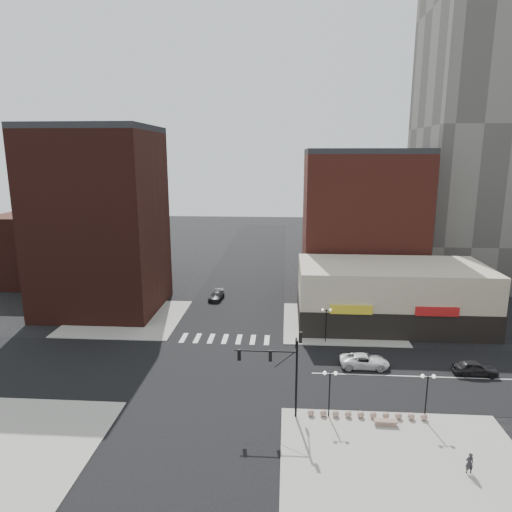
{
  "coord_description": "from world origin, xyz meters",
  "views": [
    {
      "loc": [
        7.21,
        -43.31,
        21.92
      ],
      "look_at": [
        3.86,
        5.61,
        11.0
      ],
      "focal_mm": 32.0,
      "sensor_mm": 36.0,
      "label": 1
    }
  ],
  "objects_px": {
    "street_lamp_se_a": "(330,382)",
    "street_lamp_se_b": "(427,385)",
    "pedestrian": "(469,463)",
    "street_lamp_ne": "(326,316)",
    "white_suv": "(365,361)",
    "dark_sedan_north": "(216,296)",
    "traffic_signal": "(285,361)",
    "dark_sedan_east": "(475,368)",
    "stone_bench": "(386,422)"
  },
  "relations": [
    {
      "from": "traffic_signal",
      "to": "dark_sedan_east",
      "type": "xyz_separation_m",
      "value": [
        19.3,
        8.65,
        -4.22
      ]
    },
    {
      "from": "street_lamp_se_a",
      "to": "stone_bench",
      "type": "distance_m",
      "value": 5.52
    },
    {
      "from": "street_lamp_ne",
      "to": "pedestrian",
      "type": "bearing_deg",
      "value": -70.03
    },
    {
      "from": "traffic_signal",
      "to": "dark_sedan_east",
      "type": "height_order",
      "value": "traffic_signal"
    },
    {
      "from": "street_lamp_se_b",
      "to": "pedestrian",
      "type": "distance_m",
      "value": 7.01
    },
    {
      "from": "street_lamp_se_a",
      "to": "dark_sedan_north",
      "type": "height_order",
      "value": "street_lamp_se_a"
    },
    {
      "from": "white_suv",
      "to": "dark_sedan_east",
      "type": "height_order",
      "value": "dark_sedan_east"
    },
    {
      "from": "street_lamp_se_a",
      "to": "street_lamp_se_b",
      "type": "bearing_deg",
      "value": 0.0
    },
    {
      "from": "dark_sedan_east",
      "to": "pedestrian",
      "type": "xyz_separation_m",
      "value": [
        -6.37,
        -15.3,
        0.16
      ]
    },
    {
      "from": "street_lamp_se_b",
      "to": "traffic_signal",
      "type": "bearing_deg",
      "value": 179.18
    },
    {
      "from": "street_lamp_se_a",
      "to": "street_lamp_se_b",
      "type": "height_order",
      "value": "same"
    },
    {
      "from": "white_suv",
      "to": "dark_sedan_east",
      "type": "relative_size",
      "value": 1.17
    },
    {
      "from": "traffic_signal",
      "to": "street_lamp_se_a",
      "type": "bearing_deg",
      "value": -2.57
    },
    {
      "from": "traffic_signal",
      "to": "street_lamp_se_a",
      "type": "relative_size",
      "value": 1.87
    },
    {
      "from": "street_lamp_se_a",
      "to": "pedestrian",
      "type": "relative_size",
      "value": 2.65
    },
    {
      "from": "street_lamp_ne",
      "to": "dark_sedan_east",
      "type": "distance_m",
      "value": 16.41
    },
    {
      "from": "street_lamp_se_a",
      "to": "dark_sedan_east",
      "type": "xyz_separation_m",
      "value": [
        15.54,
        8.82,
        -2.55
      ]
    },
    {
      "from": "street_lamp_se_b",
      "to": "dark_sedan_north",
      "type": "xyz_separation_m",
      "value": [
        -22.48,
        31.43,
        -2.65
      ]
    },
    {
      "from": "traffic_signal",
      "to": "street_lamp_se_b",
      "type": "relative_size",
      "value": 1.87
    },
    {
      "from": "street_lamp_ne",
      "to": "pedestrian",
      "type": "distance_m",
      "value": 24.04
    },
    {
      "from": "pedestrian",
      "to": "dark_sedan_east",
      "type": "bearing_deg",
      "value": -116.67
    },
    {
      "from": "street_lamp_se_a",
      "to": "street_lamp_ne",
      "type": "xyz_separation_m",
      "value": [
        1.0,
        16.0,
        0.0
      ]
    },
    {
      "from": "traffic_signal",
      "to": "street_lamp_ne",
      "type": "bearing_deg",
      "value": 73.25
    },
    {
      "from": "traffic_signal",
      "to": "pedestrian",
      "type": "height_order",
      "value": "traffic_signal"
    },
    {
      "from": "stone_bench",
      "to": "traffic_signal",
      "type": "bearing_deg",
      "value": 173.58
    },
    {
      "from": "street_lamp_se_b",
      "to": "stone_bench",
      "type": "relative_size",
      "value": 2.19
    },
    {
      "from": "traffic_signal",
      "to": "stone_bench",
      "type": "height_order",
      "value": "traffic_signal"
    },
    {
      "from": "street_lamp_se_a",
      "to": "traffic_signal",
      "type": "bearing_deg",
      "value": 177.43
    },
    {
      "from": "dark_sedan_north",
      "to": "street_lamp_se_b",
      "type": "bearing_deg",
      "value": -48.9
    },
    {
      "from": "dark_sedan_east",
      "to": "dark_sedan_north",
      "type": "relative_size",
      "value": 0.98
    },
    {
      "from": "street_lamp_se_a",
      "to": "white_suv",
      "type": "height_order",
      "value": "street_lamp_se_a"
    },
    {
      "from": "street_lamp_se_b",
      "to": "dark_sedan_east",
      "type": "relative_size",
      "value": 0.95
    },
    {
      "from": "street_lamp_ne",
      "to": "dark_sedan_north",
      "type": "relative_size",
      "value": 0.93
    },
    {
      "from": "dark_sedan_east",
      "to": "dark_sedan_north",
      "type": "distance_m",
      "value": 37.58
    },
    {
      "from": "street_lamp_ne",
      "to": "dark_sedan_east",
      "type": "bearing_deg",
      "value": -26.29
    },
    {
      "from": "street_lamp_ne",
      "to": "white_suv",
      "type": "bearing_deg",
      "value": -60.03
    },
    {
      "from": "street_lamp_se_b",
      "to": "street_lamp_ne",
      "type": "height_order",
      "value": "same"
    },
    {
      "from": "street_lamp_ne",
      "to": "dark_sedan_north",
      "type": "distance_m",
      "value": 22.02
    },
    {
      "from": "street_lamp_se_a",
      "to": "stone_bench",
      "type": "height_order",
      "value": "street_lamp_se_a"
    },
    {
      "from": "dark_sedan_east",
      "to": "white_suv",
      "type": "bearing_deg",
      "value": 87.15
    },
    {
      "from": "white_suv",
      "to": "dark_sedan_north",
      "type": "relative_size",
      "value": 1.15
    },
    {
      "from": "street_lamp_se_a",
      "to": "street_lamp_ne",
      "type": "bearing_deg",
      "value": 86.42
    },
    {
      "from": "dark_sedan_east",
      "to": "street_lamp_se_a",
      "type": "bearing_deg",
      "value": 121.74
    },
    {
      "from": "street_lamp_se_b",
      "to": "pedestrian",
      "type": "height_order",
      "value": "street_lamp_se_b"
    },
    {
      "from": "dark_sedan_east",
      "to": "street_lamp_se_b",
      "type": "bearing_deg",
      "value": 141.64
    },
    {
      "from": "white_suv",
      "to": "street_lamp_ne",
      "type": "bearing_deg",
      "value": 29.84
    },
    {
      "from": "traffic_signal",
      "to": "street_lamp_ne",
      "type": "distance_m",
      "value": 16.62
    },
    {
      "from": "street_lamp_ne",
      "to": "white_suv",
      "type": "xyz_separation_m",
      "value": [
        3.59,
        -6.22,
        -2.58
      ]
    },
    {
      "from": "street_lamp_se_b",
      "to": "pedestrian",
      "type": "xyz_separation_m",
      "value": [
        1.17,
        -6.48,
        -2.39
      ]
    },
    {
      "from": "white_suv",
      "to": "street_lamp_se_a",
      "type": "bearing_deg",
      "value": 154.74
    }
  ]
}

